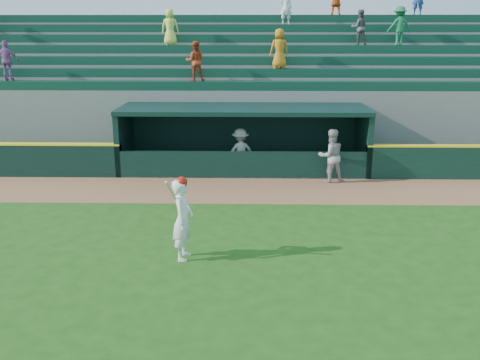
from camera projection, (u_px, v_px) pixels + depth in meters
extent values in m
plane|color=#1F4C13|center=(239.00, 247.00, 13.50)|extent=(120.00, 120.00, 0.00)
cube|color=#905B39|center=(242.00, 190.00, 18.21)|extent=(40.00, 3.00, 0.01)
imported|color=#A3A39D|center=(331.00, 156.00, 18.99)|extent=(1.08, 0.93, 1.92)
imported|color=#999994|center=(240.00, 152.00, 19.99)|extent=(1.27, 0.94, 1.76)
cube|color=slate|center=(243.00, 169.00, 20.90)|extent=(9.00, 2.60, 0.04)
cube|color=black|center=(125.00, 140.00, 20.69)|extent=(0.20, 2.60, 2.30)
cube|color=black|center=(363.00, 141.00, 20.50)|extent=(0.20, 2.60, 2.30)
cube|color=black|center=(244.00, 134.00, 21.84)|extent=(9.40, 0.20, 2.30)
cube|color=black|center=(243.00, 109.00, 20.26)|extent=(9.40, 2.80, 0.16)
cube|color=black|center=(243.00, 165.00, 19.60)|extent=(9.00, 0.16, 1.00)
cube|color=brown|center=(244.00, 159.00, 21.61)|extent=(8.40, 0.45, 0.10)
cube|color=slate|center=(244.00, 125.00, 22.27)|extent=(34.00, 0.85, 2.91)
cube|color=#0F3828|center=(244.00, 86.00, 21.71)|extent=(34.00, 0.60, 0.36)
cube|color=slate|center=(244.00, 116.00, 23.02)|extent=(34.00, 0.85, 3.36)
cube|color=#0F3828|center=(244.00, 73.00, 22.40)|extent=(34.00, 0.60, 0.36)
cube|color=slate|center=(245.00, 108.00, 23.78)|extent=(34.00, 0.85, 3.81)
cube|color=#0F3828|center=(245.00, 61.00, 23.10)|extent=(34.00, 0.60, 0.36)
cube|color=slate|center=(245.00, 101.00, 24.54)|extent=(34.00, 0.85, 4.26)
cube|color=#0F3828|center=(245.00, 49.00, 23.79)|extent=(34.00, 0.60, 0.36)
cube|color=slate|center=(245.00, 94.00, 25.29)|extent=(34.00, 0.85, 4.71)
cube|color=#0F3828|center=(245.00, 39.00, 24.49)|extent=(34.00, 0.60, 0.36)
cube|color=slate|center=(245.00, 87.00, 26.05)|extent=(34.00, 0.85, 5.16)
cube|color=#0F3828|center=(245.00, 28.00, 25.19)|extent=(34.00, 0.60, 0.36)
cube|color=slate|center=(246.00, 81.00, 26.81)|extent=(34.00, 0.85, 5.61)
cube|color=#0F3828|center=(246.00, 19.00, 25.88)|extent=(34.00, 0.60, 0.36)
cube|color=slate|center=(246.00, 80.00, 27.36)|extent=(34.50, 0.30, 5.61)
imported|color=orange|center=(279.00, 49.00, 22.12)|extent=(0.89, 0.68, 1.62)
imported|color=#4D4D4D|center=(359.00, 27.00, 23.46)|extent=(0.77, 0.62, 1.51)
imported|color=#186D3E|center=(399.00, 26.00, 23.40)|extent=(1.15, 0.77, 1.65)
imported|color=#DAE250|center=(170.00, 27.00, 23.62)|extent=(0.77, 0.51, 1.56)
imported|color=#995C9E|center=(7.00, 61.00, 21.66)|extent=(0.95, 0.43, 1.60)
imported|color=white|center=(286.00, 7.00, 24.91)|extent=(0.59, 0.42, 1.53)
imported|color=#B23A1B|center=(195.00, 61.00, 21.50)|extent=(0.83, 0.68, 1.58)
imported|color=white|center=(183.00, 219.00, 12.57)|extent=(0.53, 0.75, 1.96)
sphere|color=#B71B0A|center=(182.00, 182.00, 12.32)|extent=(0.27, 0.27, 0.27)
cylinder|color=#D5C289|center=(173.00, 195.00, 12.18)|extent=(0.30, 0.45, 0.76)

